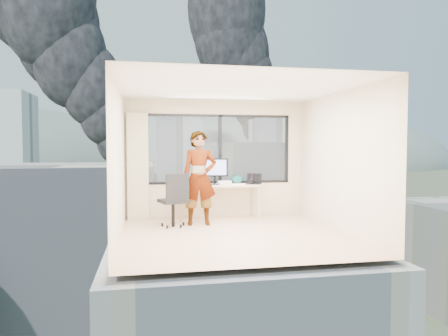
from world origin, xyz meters
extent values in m
cube|color=#DDB68F|center=(0.00, 0.00, 0.00)|extent=(4.00, 4.00, 0.01)
cube|color=white|center=(0.00, 0.00, 2.60)|extent=(4.00, 4.00, 0.01)
cube|color=#C6B599|center=(0.00, -2.00, 1.30)|extent=(4.00, 0.01, 2.60)
cube|color=#C6B599|center=(-2.00, 0.00, 1.30)|extent=(0.01, 4.00, 2.60)
cube|color=#C6B599|center=(2.00, 0.00, 1.30)|extent=(0.01, 4.00, 2.60)
cube|color=beige|center=(-1.72, 1.88, 1.15)|extent=(0.45, 0.14, 2.30)
cube|color=beige|center=(0.00, 1.66, 0.38)|extent=(1.80, 0.60, 0.75)
imported|color=#2D2D33|center=(-0.49, 1.09, 0.95)|extent=(0.71, 0.49, 1.90)
cube|color=white|center=(0.17, 1.86, 0.78)|extent=(0.30, 0.26, 0.07)
cube|color=black|center=(0.64, 1.59, 0.76)|extent=(0.10, 0.05, 0.01)
cylinder|color=black|center=(0.74, 1.63, 0.81)|extent=(0.11, 0.11, 0.11)
ellipsoid|color=#0D5350|center=(0.47, 1.90, 0.84)|extent=(0.27, 0.19, 0.18)
cube|color=#515B3D|center=(0.00, 120.00, -14.00)|extent=(400.00, 400.00, 0.04)
cube|color=beige|center=(-9.00, 30.00, -7.00)|extent=(16.00, 12.00, 14.00)
cube|color=silver|center=(12.00, 38.00, -6.00)|extent=(14.00, 13.00, 16.00)
cube|color=silver|center=(8.00, 120.00, 1.00)|extent=(13.00, 13.00, 30.00)
cube|color=silver|center=(45.00, 140.00, -1.00)|extent=(15.00, 15.00, 26.00)
ellipsoid|color=slate|center=(100.00, 320.00, -14.00)|extent=(300.00, 220.00, 96.00)
camera|label=1|loc=(-1.53, -7.06, 1.58)|focal=32.72mm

